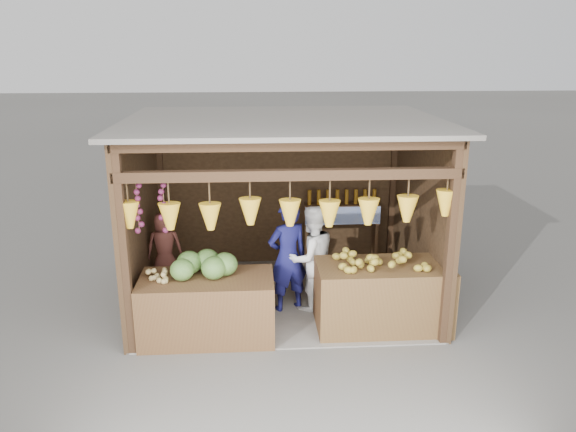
{
  "coord_description": "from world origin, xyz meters",
  "views": [
    {
      "loc": [
        -0.42,
        -7.65,
        3.59
      ],
      "look_at": [
        0.06,
        -0.1,
        1.31
      ],
      "focal_mm": 35.0,
      "sensor_mm": 36.0,
      "label": 1
    }
  ],
  "objects_px": {
    "man_standing": "(288,257)",
    "woman_standing": "(311,258)",
    "vendor_seated": "(165,247)",
    "counter_left": "(208,308)",
    "counter_right": "(382,296)"
  },
  "relations": [
    {
      "from": "man_standing",
      "to": "vendor_seated",
      "type": "height_order",
      "value": "man_standing"
    },
    {
      "from": "woman_standing",
      "to": "counter_right",
      "type": "bearing_deg",
      "value": 120.04
    },
    {
      "from": "counter_right",
      "to": "vendor_seated",
      "type": "height_order",
      "value": "vendor_seated"
    },
    {
      "from": "vendor_seated",
      "to": "counter_left",
      "type": "bearing_deg",
      "value": 118.21
    },
    {
      "from": "counter_left",
      "to": "man_standing",
      "type": "distance_m",
      "value": 1.34
    },
    {
      "from": "counter_left",
      "to": "counter_right",
      "type": "distance_m",
      "value": 2.29
    },
    {
      "from": "counter_right",
      "to": "woman_standing",
      "type": "height_order",
      "value": "woman_standing"
    },
    {
      "from": "man_standing",
      "to": "counter_right",
      "type": "bearing_deg",
      "value": 132.88
    },
    {
      "from": "counter_left",
      "to": "vendor_seated",
      "type": "bearing_deg",
      "value": 120.57
    },
    {
      "from": "man_standing",
      "to": "woman_standing",
      "type": "distance_m",
      "value": 0.34
    },
    {
      "from": "counter_left",
      "to": "man_standing",
      "type": "bearing_deg",
      "value": 33.69
    },
    {
      "from": "counter_left",
      "to": "vendor_seated",
      "type": "relative_size",
      "value": 1.61
    },
    {
      "from": "counter_right",
      "to": "vendor_seated",
      "type": "bearing_deg",
      "value": 160.62
    },
    {
      "from": "man_standing",
      "to": "woman_standing",
      "type": "xyz_separation_m",
      "value": [
        0.33,
        0.04,
        -0.04
      ]
    },
    {
      "from": "counter_right",
      "to": "man_standing",
      "type": "xyz_separation_m",
      "value": [
        -1.21,
        0.6,
        0.35
      ]
    }
  ]
}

